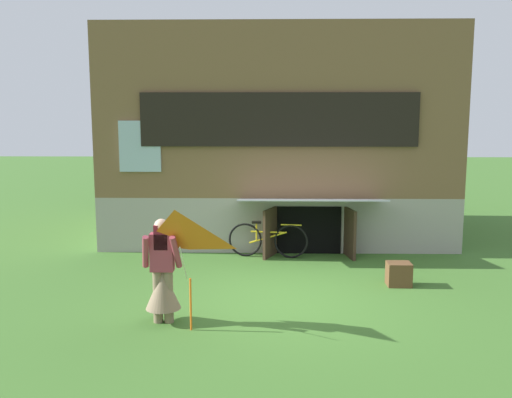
{
  "coord_description": "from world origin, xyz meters",
  "views": [
    {
      "loc": [
        -0.2,
        -9.3,
        3.11
      ],
      "look_at": [
        -0.44,
        0.71,
        1.56
      ],
      "focal_mm": 40.03,
      "sensor_mm": 36.0,
      "label": 1
    }
  ],
  "objects": [
    {
      "name": "bicycle_yellow",
      "position": [
        -0.23,
        2.64,
        0.38
      ],
      "size": [
        1.71,
        0.27,
        0.78
      ],
      "rotation": [
        0.0,
        0.0,
        -0.13
      ],
      "color": "black",
      "rests_on": "ground_plane"
    },
    {
      "name": "ground_plane",
      "position": [
        0.0,
        0.0,
        0.0
      ],
      "size": [
        60.0,
        60.0,
        0.0
      ],
      "primitive_type": "plane",
      "color": "#3D6B28"
    },
    {
      "name": "log_house",
      "position": [
        -0.0,
        5.4,
        2.5
      ],
      "size": [
        8.07,
        5.92,
        5.0
      ],
      "color": "#9E998E",
      "rests_on": "ground_plane"
    },
    {
      "name": "wooden_crate",
      "position": [
        2.13,
        0.68,
        0.21
      ],
      "size": [
        0.42,
        0.36,
        0.42
      ],
      "primitive_type": "cube",
      "color": "brown",
      "rests_on": "ground_plane"
    },
    {
      "name": "person",
      "position": [
        -1.77,
        -1.22,
        0.66
      ],
      "size": [
        0.61,
        0.52,
        1.57
      ],
      "rotation": [
        0.0,
        0.0,
        0.15
      ],
      "color": "#7F6B51",
      "rests_on": "ground_plane"
    },
    {
      "name": "kite",
      "position": [
        -1.48,
        -1.77,
        1.34
      ],
      "size": [
        1.11,
        1.03,
        1.7
      ],
      "color": "orange",
      "rests_on": "ground_plane"
    }
  ]
}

